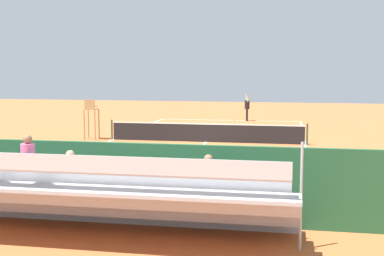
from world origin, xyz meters
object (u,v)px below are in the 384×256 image
at_px(courtside_bench, 206,195).
at_px(tennis_racket, 237,120).
at_px(umpire_chair, 91,115).
at_px(tennis_ball_near, 251,123).
at_px(bleacher_stand, 98,196).
at_px(equipment_bag, 135,206).
at_px(tennis_player, 247,107).
at_px(tennis_net, 206,132).

height_order(courtside_bench, tennis_racket, courtside_bench).
height_order(umpire_chair, courtside_bench, umpire_chair).
height_order(umpire_chair, tennis_ball_near, umpire_chair).
height_order(bleacher_stand, umpire_chair, bleacher_stand).
bearing_deg(bleacher_stand, tennis_ball_near, -94.08).
xyz_separation_m(bleacher_stand, courtside_bench, (-2.19, -2.11, -0.40)).
relative_size(bleacher_stand, courtside_bench, 5.03).
height_order(equipment_bag, tennis_player, tennis_player).
bearing_deg(umpire_chair, bleacher_stand, 111.80).
distance_m(bleacher_stand, tennis_racket, 26.31).
xyz_separation_m(tennis_net, courtside_bench, (-2.09, 13.27, 0.06)).
xyz_separation_m(tennis_player, tennis_racket, (0.68, -0.09, -1.00)).
xyz_separation_m(tennis_net, tennis_ball_near, (-1.66, -9.30, -0.47)).
distance_m(bleacher_stand, tennis_player, 26.22).
relative_size(courtside_bench, tennis_ball_near, 27.27).
bearing_deg(umpire_chair, tennis_racket, -121.48).
relative_size(tennis_player, tennis_racket, 3.42).
distance_m(umpire_chair, equipment_bag, 14.77).
relative_size(equipment_bag, tennis_ball_near, 13.64).
bearing_deg(bleacher_stand, umpire_chair, -68.20).
bearing_deg(bleacher_stand, equipment_bag, -98.01).
bearing_deg(courtside_bench, tennis_ball_near, -88.90).
bearing_deg(bleacher_stand, tennis_net, -90.37).
distance_m(tennis_net, umpire_chair, 6.25).
relative_size(umpire_chair, courtside_bench, 1.19).
xyz_separation_m(bleacher_stand, equipment_bag, (-0.28, -1.99, -0.78)).
xyz_separation_m(tennis_racket, tennis_ball_near, (-1.11, 1.59, 0.02)).
distance_m(tennis_net, courtside_bench, 13.44).
distance_m(umpire_chair, tennis_racket, 12.99).
xyz_separation_m(bleacher_stand, tennis_ball_near, (-1.76, -24.69, -0.92)).
bearing_deg(tennis_racket, equipment_bag, 89.13).
bearing_deg(bleacher_stand, tennis_player, -92.91).
bearing_deg(tennis_net, courtside_bench, 98.97).
xyz_separation_m(tennis_net, umpire_chair, (6.20, 0.13, 0.81)).
relative_size(tennis_racket, tennis_ball_near, 8.53).
bearing_deg(tennis_ball_near, courtside_bench, 91.10).
xyz_separation_m(bleacher_stand, tennis_player, (-1.33, -26.19, 0.06)).
distance_m(bleacher_stand, equipment_bag, 2.15).
bearing_deg(tennis_racket, umpire_chair, 58.52).
distance_m(equipment_bag, tennis_player, 24.24).
distance_m(tennis_player, tennis_ball_near, 1.84).
xyz_separation_m(equipment_bag, tennis_ball_near, (-1.48, -22.70, -0.15)).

